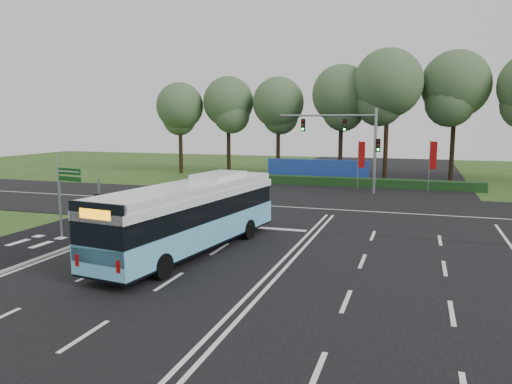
{
  "coord_description": "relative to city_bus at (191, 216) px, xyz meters",
  "views": [
    {
      "loc": [
        5.39,
        -21.1,
        6.05
      ],
      "look_at": [
        -2.15,
        2.0,
        2.52
      ],
      "focal_mm": 35.0,
      "sensor_mm": 36.0,
      "label": 1
    }
  ],
  "objects": [
    {
      "name": "road_main",
      "position": [
        4.32,
        0.84,
        -1.72
      ],
      "size": [
        20.0,
        120.0,
        0.04
      ],
      "primitive_type": "cube",
      "color": "black",
      "rests_on": "ground"
    },
    {
      "name": "street_sign",
      "position": [
        -7.28,
        0.44,
        0.92
      ],
      "size": [
        1.63,
        0.4,
        4.24
      ],
      "rotation": [
        0.0,
        0.0,
        -0.19
      ],
      "color": "gray",
      "rests_on": "ground"
    },
    {
      "name": "road_cross",
      "position": [
        4.32,
        12.84,
        -1.71
      ],
      "size": [
        120.0,
        14.0,
        0.05
      ],
      "primitive_type": "cube",
      "color": "black",
      "rests_on": "ground"
    },
    {
      "name": "ground",
      "position": [
        4.32,
        0.84,
        -1.74
      ],
      "size": [
        120.0,
        120.0,
        0.0
      ],
      "primitive_type": "plane",
      "color": "#294F1A",
      "rests_on": "ground"
    },
    {
      "name": "banner_flag_right",
      "position": [
        10.81,
        24.05,
        1.11
      ],
      "size": [
        0.6,
        0.29,
        4.35
      ],
      "rotation": [
        0.0,
        0.0,
        -0.39
      ],
      "color": "gray",
      "rests_on": "ground"
    },
    {
      "name": "traffic_light_gantry",
      "position": [
        4.52,
        21.34,
        2.93
      ],
      "size": [
        8.41,
        0.28,
        7.0
      ],
      "color": "gray",
      "rests_on": "ground"
    },
    {
      "name": "kerb_strip",
      "position": [
        -5.78,
        -2.16,
        -1.68
      ],
      "size": [
        0.25,
        18.0,
        0.12
      ],
      "primitive_type": "cube",
      "color": "gray",
      "rests_on": "ground"
    },
    {
      "name": "city_bus",
      "position": [
        0.0,
        0.0,
        0.0
      ],
      "size": [
        4.14,
        12.24,
        3.45
      ],
      "rotation": [
        0.0,
        0.0,
        -0.14
      ],
      "color": "#67C3EF",
      "rests_on": "ground"
    },
    {
      "name": "hedge",
      "position": [
        4.32,
        25.34,
        -1.34
      ],
      "size": [
        22.0,
        1.2,
        0.8
      ],
      "primitive_type": "cube",
      "color": "black",
      "rests_on": "ground"
    },
    {
      "name": "eucalyptus_row",
      "position": [
        6.55,
        31.94,
        7.02
      ],
      "size": [
        46.6,
        9.36,
        12.92
      ],
      "color": "black",
      "rests_on": "ground"
    },
    {
      "name": "pedestrian_signal",
      "position": [
        -6.06,
        1.59,
        -0.08
      ],
      "size": [
        0.26,
        0.4,
        3.03
      ],
      "rotation": [
        0.0,
        0.0,
        -0.13
      ],
      "color": "gray",
      "rests_on": "ground"
    },
    {
      "name": "banner_flag_mid",
      "position": [
        4.93,
        23.73,
        1.06
      ],
      "size": [
        0.62,
        0.19,
        4.27
      ],
      "rotation": [
        0.0,
        0.0,
        -0.23
      ],
      "color": "gray",
      "rests_on": "ground"
    },
    {
      "name": "blue_hoarding",
      "position": [
        0.32,
        27.84,
        -0.64
      ],
      "size": [
        10.0,
        0.3,
        2.2
      ],
      "primitive_type": "cube",
      "color": "#1B3B97",
      "rests_on": "ground"
    },
    {
      "name": "bike_path",
      "position": [
        -8.18,
        -2.16,
        -1.71
      ],
      "size": [
        5.0,
        18.0,
        0.06
      ],
      "primitive_type": "cube",
      "color": "black",
      "rests_on": "ground"
    }
  ]
}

